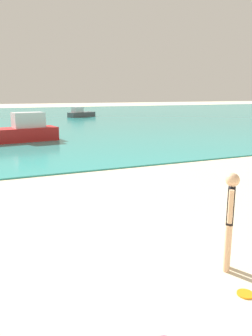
% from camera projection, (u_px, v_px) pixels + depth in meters
% --- Properties ---
extents(water, '(160.00, 60.00, 0.06)m').
position_uv_depth(water, '(11.00, 118.00, 39.54)').
color(water, teal).
rests_on(water, ground).
extents(person_standing, '(0.29, 0.32, 1.72)m').
position_uv_depth(person_standing, '(230.00, 216.00, 5.55)').
color(person_standing, '#DDAD84').
rests_on(person_standing, ground).
extents(frisbee, '(0.25, 0.25, 0.03)m').
position_uv_depth(frisbee, '(245.00, 294.00, 5.02)').
color(frisbee, orange).
rests_on(frisbee, ground).
extents(boat_near, '(5.36, 2.35, 1.76)m').
position_uv_depth(boat_near, '(17.00, 132.00, 20.43)').
color(boat_near, red).
rests_on(boat_near, water).
extents(boat_far, '(3.82, 2.65, 1.25)m').
position_uv_depth(boat_far, '(81.00, 113.00, 41.48)').
color(boat_far, '#4C4C51').
rests_on(boat_far, water).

